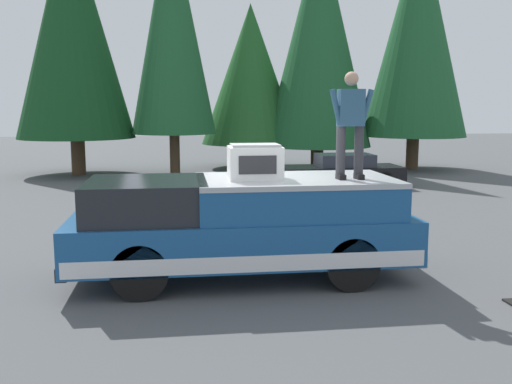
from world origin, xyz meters
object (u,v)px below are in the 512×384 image
at_px(compressor_unit, 255,162).
at_px(person_on_truck_bed, 351,122).
at_px(pickup_truck, 242,226).
at_px(parked_car_black, 342,171).

distance_m(compressor_unit, person_on_truck_bed, 1.64).
bearing_deg(pickup_truck, compressor_unit, -113.38).
xyz_separation_m(pickup_truck, person_on_truck_bed, (-0.25, -1.70, 1.68)).
xyz_separation_m(compressor_unit, person_on_truck_bed, (-0.16, -1.51, 0.62)).
height_order(compressor_unit, parked_car_black, compressor_unit).
distance_m(pickup_truck, compressor_unit, 1.07).
xyz_separation_m(compressor_unit, parked_car_black, (10.06, -4.40, -1.35)).
bearing_deg(compressor_unit, person_on_truck_bed, -96.24).
height_order(compressor_unit, person_on_truck_bed, person_on_truck_bed).
bearing_deg(pickup_truck, person_on_truck_bed, -98.34).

